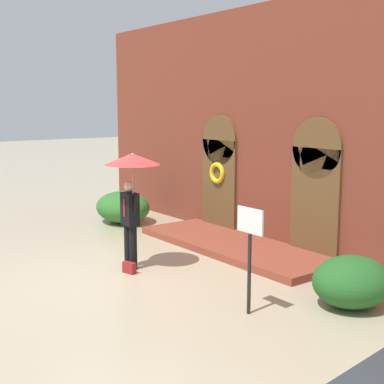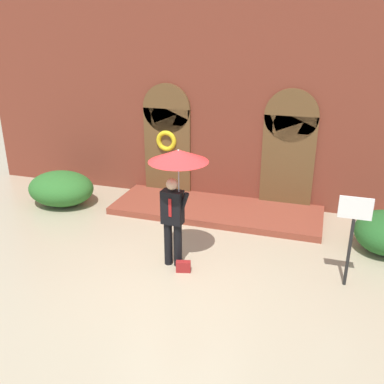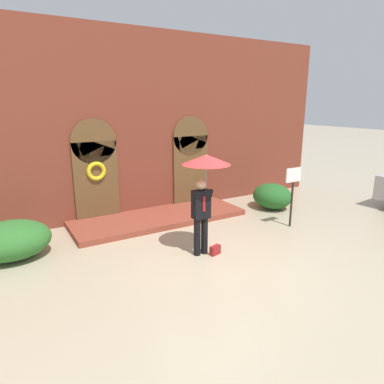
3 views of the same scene
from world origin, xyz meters
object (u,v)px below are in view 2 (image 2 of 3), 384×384
(handbag, at_px, (183,267))
(sign_post, at_px, (353,227))
(person_with_umbrella, at_px, (177,173))
(shrub_left, at_px, (61,188))

(handbag, xyz_separation_m, sign_post, (2.95, 0.48, 1.05))
(person_with_umbrella, xyz_separation_m, sign_post, (3.12, 0.28, -0.75))
(sign_post, bearing_deg, shrub_left, 166.22)
(sign_post, height_order, shrub_left, sign_post)
(handbag, distance_m, sign_post, 3.16)
(person_with_umbrella, height_order, shrub_left, person_with_umbrella)
(handbag, relative_size, sign_post, 0.16)
(person_with_umbrella, distance_m, sign_post, 3.22)
(person_with_umbrella, height_order, handbag, person_with_umbrella)
(sign_post, distance_m, shrub_left, 7.31)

